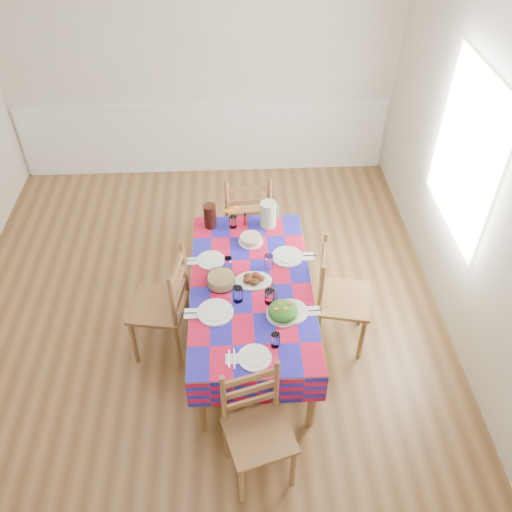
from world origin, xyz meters
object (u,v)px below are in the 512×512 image
at_px(green_pitcher, 268,214).
at_px(tea_pitcher, 210,216).
at_px(meat_platter, 253,279).
at_px(chair_near, 257,430).
at_px(chair_far, 247,217).
at_px(chair_right, 338,298).
at_px(chair_left, 164,306).
at_px(dining_table, 251,292).

bearing_deg(green_pitcher, tea_pitcher, 178.57).
bearing_deg(meat_platter, chair_near, -91.51).
height_order(chair_far, chair_right, chair_far).
height_order(chair_near, chair_right, chair_right).
bearing_deg(chair_near, meat_platter, 72.59).
height_order(chair_far, chair_left, chair_far).
distance_m(chair_far, chair_left, 1.37).
relative_size(chair_left, chair_right, 1.01).
relative_size(dining_table, meat_platter, 6.03).
distance_m(chair_far, chair_right, 1.35).
height_order(chair_near, chair_far, chair_far).
height_order(dining_table, chair_left, chair_left).
relative_size(chair_far, chair_left, 1.01).
bearing_deg(chair_far, dining_table, 84.70).
xyz_separation_m(dining_table, tea_pitcher, (-0.34, 0.78, 0.19)).
height_order(chair_left, chair_right, chair_left).
bearing_deg(chair_right, chair_left, 102.29).
bearing_deg(chair_near, chair_right, 41.69).
height_order(meat_platter, green_pitcher, green_pitcher).
height_order(meat_platter, chair_far, chair_far).
bearing_deg(chair_left, green_pitcher, 140.11).
distance_m(green_pitcher, chair_far, 0.53).
bearing_deg(green_pitcher, chair_far, 115.71).
bearing_deg(dining_table, chair_near, -90.62).
xyz_separation_m(chair_near, chair_far, (0.02, 2.30, 0.04)).
relative_size(tea_pitcher, chair_right, 0.22).
distance_m(tea_pitcher, chair_left, 0.93).
distance_m(dining_table, meat_platter, 0.11).
bearing_deg(chair_right, green_pitcher, 46.97).
bearing_deg(tea_pitcher, chair_left, -116.29).
distance_m(meat_platter, chair_left, 0.78).
relative_size(tea_pitcher, chair_near, 0.23).
bearing_deg(tea_pitcher, green_pitcher, -1.43).
bearing_deg(chair_far, meat_platter, 85.67).
bearing_deg(tea_pitcher, meat_platter, -64.40).
xyz_separation_m(green_pitcher, chair_near, (-0.20, -1.92, -0.36)).
relative_size(green_pitcher, chair_near, 0.25).
height_order(tea_pitcher, chair_right, chair_right).
height_order(green_pitcher, chair_right, chair_right).
xyz_separation_m(dining_table, chair_near, (-0.01, -1.15, -0.15)).
relative_size(green_pitcher, chair_right, 0.24).
height_order(dining_table, chair_near, chair_near).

